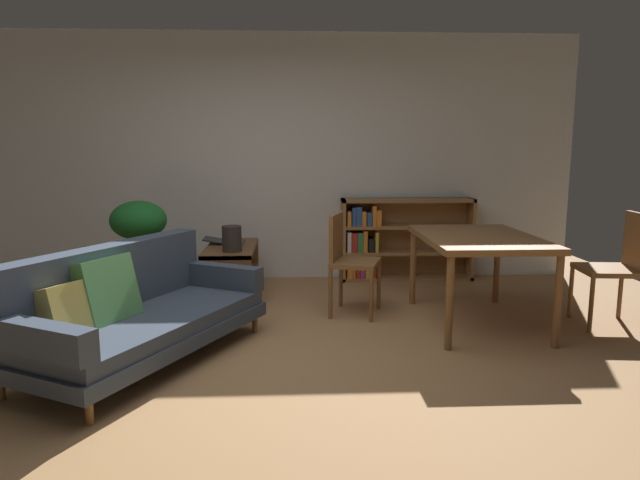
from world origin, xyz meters
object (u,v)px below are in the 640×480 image
dining_chair_far (348,257)px  bookshelf (397,239)px  desk_speaker (232,239)px  dining_chair_near (619,263)px  media_console (232,271)px  open_laptop (226,241)px  potted_floor_plant (139,235)px  dining_table (478,244)px  fabric_couch (132,309)px

dining_chair_far → bookshelf: size_ratio=0.61×
dining_chair_far → desk_speaker: bearing=159.8°
dining_chair_near → dining_chair_far: (-2.19, 0.45, -0.02)m
desk_speaker → dining_chair_far: bearing=-20.2°
media_console → bookshelf: bookshelf is taller
media_console → dining_chair_far: (1.10, -0.67, 0.27)m
desk_speaker → bookshelf: (1.74, 0.94, -0.17)m
open_laptop → potted_floor_plant: 0.87m
dining_table → dining_chair_near: (1.15, -0.12, -0.15)m
desk_speaker → media_console: bearing=98.4°
dining_chair_near → dining_chair_far: size_ratio=1.06×
media_console → desk_speaker: size_ratio=4.28×
desk_speaker → dining_chair_far: (1.06, -0.39, -0.11)m
open_laptop → dining_chair_near: bearing=-21.3°
media_console → open_laptop: 0.34m
potted_floor_plant → dining_chair_near: 4.24m
potted_floor_plant → dining_chair_near: potted_floor_plant is taller
media_console → dining_table: bearing=-25.1°
fabric_couch → desk_speaker: bearing=69.1°
open_laptop → dining_chair_far: (1.16, -0.86, -0.01)m
desk_speaker → dining_table: bearing=-19.0°
bookshelf → dining_chair_far: bearing=-117.1°
open_laptop → desk_speaker: (0.11, -0.47, 0.10)m
bookshelf → open_laptop: bearing=-165.7°
dining_chair_far → bookshelf: bearing=62.9°
dining_chair_far → dining_chair_near: bearing=-11.6°
fabric_couch → dining_chair_near: (3.80, 0.59, 0.17)m
fabric_couch → dining_chair_far: (1.60, 1.04, 0.15)m
media_console → bookshelf: size_ratio=0.70×
dining_table → bookshelf: size_ratio=0.91×
potted_floor_plant → dining_chair_near: bearing=-12.8°
fabric_couch → potted_floor_plant: size_ratio=2.07×
dining_chair_near → desk_speaker: bearing=165.5°
potted_floor_plant → bookshelf: 2.76m
desk_speaker → dining_chair_near: 3.36m
potted_floor_plant → bookshelf: (2.62, 0.84, -0.20)m
media_console → open_laptop: bearing=109.5°
desk_speaker → dining_table: 2.22m
potted_floor_plant → dining_table: bearing=-15.3°
desk_speaker → dining_chair_far: dining_chair_far is taller
bookshelf → dining_table: bearing=-77.6°
dining_table → fabric_couch: bearing=-165.1°
fabric_couch → media_console: (0.50, 1.71, -0.12)m
media_console → dining_table: dining_table is taller
dining_chair_near → dining_chair_far: bearing=168.4°
dining_chair_near → bookshelf: bearing=130.4°
fabric_couch → potted_floor_plant: bearing=102.5°
media_console → dining_table: size_ratio=0.77×
fabric_couch → bookshelf: 3.29m
dining_chair_near → dining_chair_far: dining_chair_near is taller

